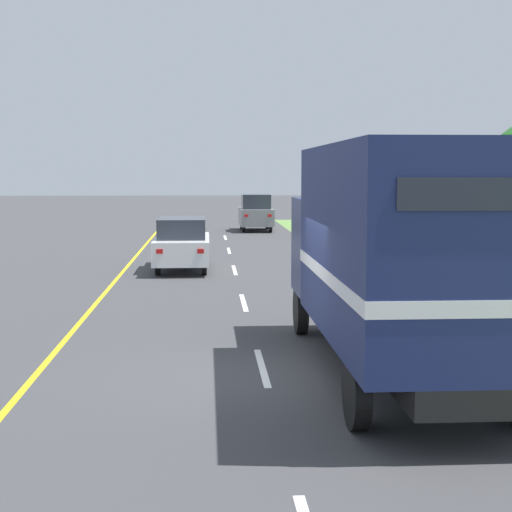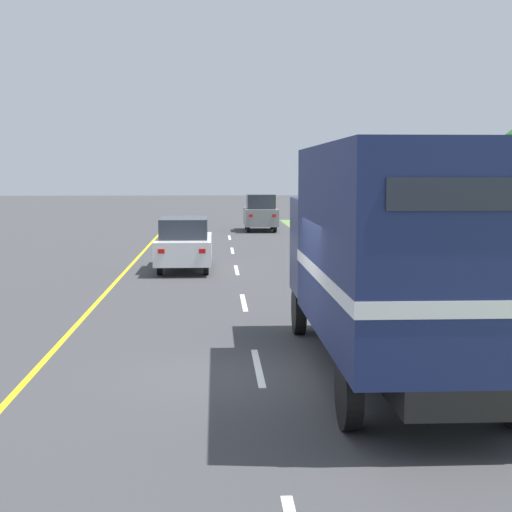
{
  "view_description": "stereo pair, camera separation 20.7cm",
  "coord_description": "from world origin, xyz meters",
  "px_view_note": "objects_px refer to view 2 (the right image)",
  "views": [
    {
      "loc": [
        -0.91,
        -12.3,
        3.27
      ],
      "look_at": [
        0.3,
        7.01,
        1.2
      ],
      "focal_mm": 55.0,
      "sensor_mm": 36.0,
      "label": 1
    },
    {
      "loc": [
        -0.7,
        -12.31,
        3.27
      ],
      "look_at": [
        0.3,
        7.01,
        1.2
      ],
      "focal_mm": 55.0,
      "sensor_mm": 36.0,
      "label": 2
    }
  ],
  "objects_px": {
    "lead_car_grey_ahead": "(260,213)",
    "lead_car_white": "(185,243)",
    "highway_sign": "(460,234)",
    "horse_trailer_truck": "(393,252)"
  },
  "relations": [
    {
      "from": "horse_trailer_truck",
      "to": "lead_car_white",
      "type": "xyz_separation_m",
      "value": [
        -3.81,
        14.27,
        -1.13
      ]
    },
    {
      "from": "lead_car_white",
      "to": "lead_car_grey_ahead",
      "type": "relative_size",
      "value": 1.13
    },
    {
      "from": "highway_sign",
      "to": "lead_car_grey_ahead",
      "type": "bearing_deg",
      "value": 99.42
    },
    {
      "from": "lead_car_white",
      "to": "lead_car_grey_ahead",
      "type": "bearing_deg",
      "value": 78.54
    },
    {
      "from": "lead_car_grey_ahead",
      "to": "highway_sign",
      "type": "xyz_separation_m",
      "value": [
        3.92,
        -23.61,
        0.62
      ]
    },
    {
      "from": "horse_trailer_truck",
      "to": "highway_sign",
      "type": "bearing_deg",
      "value": 66.05
    },
    {
      "from": "lead_car_grey_ahead",
      "to": "lead_car_white",
      "type": "bearing_deg",
      "value": -101.46
    },
    {
      "from": "lead_car_white",
      "to": "highway_sign",
      "type": "height_order",
      "value": "highway_sign"
    },
    {
      "from": "lead_car_white",
      "to": "highway_sign",
      "type": "distance_m",
      "value": 9.62
    },
    {
      "from": "horse_trailer_truck",
      "to": "lead_car_white",
      "type": "height_order",
      "value": "horse_trailer_truck"
    }
  ]
}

